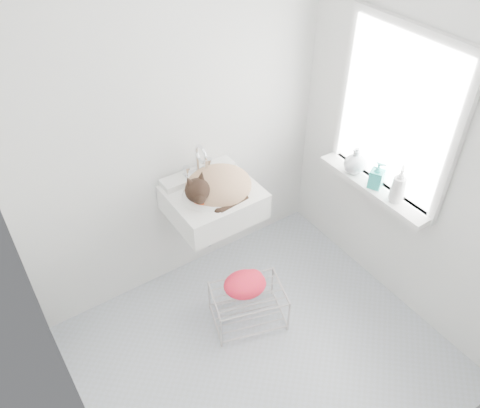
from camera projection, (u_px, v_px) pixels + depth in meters
floor at (264, 355)px, 3.21m from camera, size 2.20×2.00×0.02m
back_wall at (175, 124)px, 3.04m from camera, size 2.20×0.02×2.50m
right_wall at (422, 143)px, 2.87m from camera, size 0.02×2.00×2.50m
left_wall at (49, 313)px, 1.93m from camera, size 0.02×2.00×2.50m
window_glass at (397, 115)px, 2.93m from camera, size 0.01×0.80×1.00m
window_frame at (396, 115)px, 2.92m from camera, size 0.04×0.90×1.10m
windowsill at (373, 187)px, 3.23m from camera, size 0.16×0.88×0.04m
sink at (213, 191)px, 3.17m from camera, size 0.58×0.50×0.23m
faucet at (198, 160)px, 3.20m from camera, size 0.21×0.15×0.21m
cat at (216, 186)px, 3.14m from camera, size 0.49×0.42×0.29m
wire_rack at (248, 305)px, 3.34m from camera, size 0.54×0.45×0.28m
towel at (245, 287)px, 3.25m from camera, size 0.34×0.28×0.12m
bottle_a at (395, 201)px, 3.09m from camera, size 0.11×0.11×0.21m
bottle_b at (374, 187)px, 3.21m from camera, size 0.11×0.11×0.19m
bottle_c at (353, 172)px, 3.33m from camera, size 0.15×0.15×0.19m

